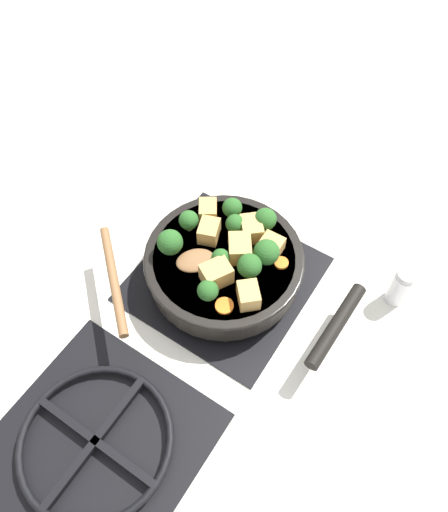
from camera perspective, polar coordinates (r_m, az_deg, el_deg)
The scene contains 24 objects.
ground_plane at distance 0.95m, azimuth 0.00°, elevation -2.67°, with size 2.40×2.40×0.00m, color silver.
front_burner_grate at distance 0.94m, azimuth 0.00°, elevation -2.29°, with size 0.31×0.31×0.03m.
rear_burner_grate at distance 0.85m, azimuth -14.34°, elevation -19.94°, with size 0.31×0.31×0.03m.
skillet_pan at distance 0.90m, azimuth 0.15°, elevation -0.91°, with size 0.38×0.29×0.05m.
wooden_spoon at distance 0.86m, azimuth -8.35°, elevation -1.67°, with size 0.22×0.23×0.02m.
tofu_cube_center_large at distance 0.84m, azimuth -0.89°, elevation -2.06°, with size 0.05×0.04×0.04m, color tan.
tofu_cube_near_handle at distance 0.89m, azimuth 3.16°, elevation 3.10°, with size 0.05×0.04×0.04m, color tan.
tofu_cube_east_chunk at distance 0.82m, azimuth 2.81°, elevation -4.50°, with size 0.04×0.03×0.03m, color tan.
tofu_cube_west_chunk at distance 0.87m, azimuth 1.82°, elevation 0.86°, with size 0.05×0.04×0.04m, color tan.
tofu_cube_back_piece at distance 0.88m, azimuth 5.52°, elevation 1.30°, with size 0.04×0.03×0.03m, color tan.
tofu_cube_front_piece at distance 0.89m, azimuth -1.72°, elevation 2.86°, with size 0.04×0.03×0.03m, color tan.
tofu_cube_mid_small at distance 0.92m, azimuth -1.84°, elevation 5.18°, with size 0.04×0.03×0.03m, color tan.
broccoli_floret_near_spoon at distance 0.84m, azimuth 2.93°, elevation -1.13°, with size 0.04×0.04×0.05m.
broccoli_floret_center_top at distance 0.90m, azimuth -4.05°, elevation 4.08°, with size 0.04×0.04×0.04m.
broccoli_floret_east_rim at distance 0.82m, azimuth -1.86°, elevation -3.99°, with size 0.04×0.04×0.04m.
broccoli_floret_west_rim at distance 0.91m, azimuth 0.94°, elevation 5.52°, with size 0.04×0.04×0.04m.
broccoli_floret_north_edge at distance 0.85m, azimuth -0.39°, elevation -0.25°, with size 0.03×0.03×0.04m.
broccoli_floret_south_cluster at distance 0.90m, azimuth 4.73°, elevation 4.19°, with size 0.04×0.04×0.05m.
broccoli_floret_mid_floret at distance 0.87m, azimuth -6.19°, elevation 1.56°, with size 0.05×0.05×0.05m.
broccoli_floret_small_inner at distance 0.89m, azimuth 1.29°, elevation 3.69°, with size 0.03×0.03×0.04m.
broccoli_floret_tall_stem at distance 0.85m, azimuth 4.88°, elevation 0.42°, with size 0.05×0.05×0.05m.
carrot_slice_orange_thin at distance 0.83m, azimuth 0.04°, elevation -5.71°, with size 0.03×0.03×0.01m, color orange.
carrot_slice_near_center at distance 0.88m, azimuth 6.56°, elevation -0.79°, with size 0.03×0.03×0.01m, color orange.
salt_shaker at distance 0.94m, azimuth 19.51°, elevation -3.31°, with size 0.04×0.04×0.09m.
Camera 1 is at (-0.27, 0.41, 0.81)m, focal length 35.00 mm.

